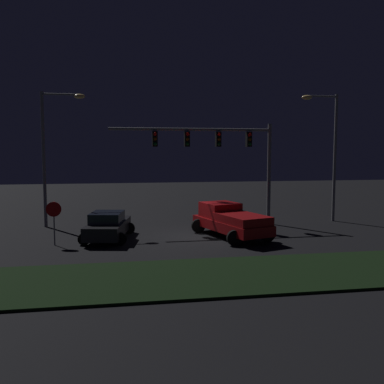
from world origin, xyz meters
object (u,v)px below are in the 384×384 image
(car_sedan, at_px, (108,226))
(street_lamp_right, at_px, (329,142))
(street_lamp_left, at_px, (52,143))
(stop_sign, at_px, (54,215))
(traffic_signal_gantry, at_px, (219,147))
(pickup_truck, at_px, (230,219))

(car_sedan, relative_size, street_lamp_right, 0.55)
(car_sedan, height_order, street_lamp_left, street_lamp_left)
(street_lamp_left, relative_size, stop_sign, 3.76)
(street_lamp_right, height_order, stop_sign, street_lamp_right)
(car_sedan, distance_m, traffic_signal_gantry, 8.72)
(traffic_signal_gantry, bearing_deg, street_lamp_right, 2.72)
(traffic_signal_gantry, distance_m, street_lamp_right, 7.64)
(street_lamp_left, xyz_separation_m, street_lamp_right, (17.92, -0.96, 0.05))
(street_lamp_left, distance_m, street_lamp_right, 17.94)
(pickup_truck, relative_size, street_lamp_right, 0.68)
(car_sedan, bearing_deg, pickup_truck, -82.95)
(car_sedan, bearing_deg, street_lamp_left, 47.50)
(car_sedan, relative_size, street_lamp_left, 0.55)
(car_sedan, relative_size, traffic_signal_gantry, 0.45)
(street_lamp_right, bearing_deg, pickup_truck, -153.33)
(pickup_truck, bearing_deg, street_lamp_left, 46.71)
(pickup_truck, distance_m, stop_sign, 9.36)
(traffic_signal_gantry, relative_size, street_lamp_left, 1.23)
(street_lamp_left, bearing_deg, stop_sign, -82.23)
(traffic_signal_gantry, relative_size, stop_sign, 4.63)
(street_lamp_right, bearing_deg, stop_sign, -164.99)
(traffic_signal_gantry, height_order, street_lamp_right, street_lamp_right)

